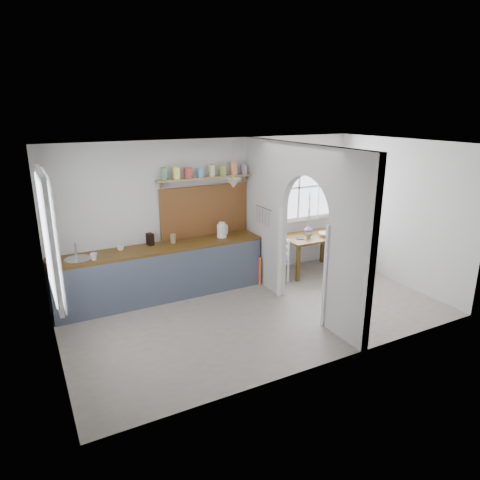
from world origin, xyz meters
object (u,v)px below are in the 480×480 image
chair_right (351,243)px  kettle (222,230)px  dining_table (311,254)px  chair_left (278,259)px  vase (308,229)px

chair_right → kettle: bearing=69.6°
dining_table → chair_right: 0.94m
dining_table → chair_left: 0.82m
kettle → chair_right: bearing=17.3°
chair_right → dining_table: bearing=70.3°
chair_left → kettle: kettle is taller
chair_right → kettle: (-2.76, 0.29, 0.57)m
dining_table → vase: 0.48m
dining_table → vase: bearing=82.7°
chair_left → chair_right: 1.74m
chair_left → kettle: size_ratio=2.96×
dining_table → kettle: bearing=175.2°
dining_table → chair_right: (0.93, -0.09, 0.11)m
dining_table → kettle: kettle is taller
chair_right → kettle: size_ratio=3.41×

